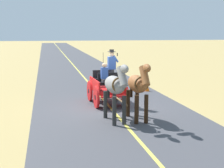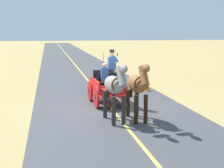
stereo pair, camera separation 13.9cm
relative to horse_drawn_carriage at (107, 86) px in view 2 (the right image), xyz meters
The scene contains 7 objects.
ground_plane 1.08m from the horse_drawn_carriage, 88.85° to the left, with size 200.00×200.00×0.00m, color tan.
road_surface 1.08m from the horse_drawn_carriage, 88.85° to the left, with size 6.62×160.00×0.01m, color #424247.
road_centre_stripe 1.07m from the horse_drawn_carriage, 88.85° to the left, with size 0.12×160.00×0.00m, color #DBCC4C.
horse_drawn_carriage is the anchor object (origin of this frame).
horse_near_side 3.10m from the horse_drawn_carriage, 100.96° to the left, with size 0.60×2.13×2.21m.
horse_off_side 3.10m from the horse_drawn_carriage, 84.78° to the left, with size 0.73×2.14×2.21m.
traffic_cone 3.94m from the horse_drawn_carriage, 134.98° to the right, with size 0.32×0.32×0.50m, color orange.
Camera 2 is at (2.61, 13.86, 3.31)m, focal length 52.99 mm.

